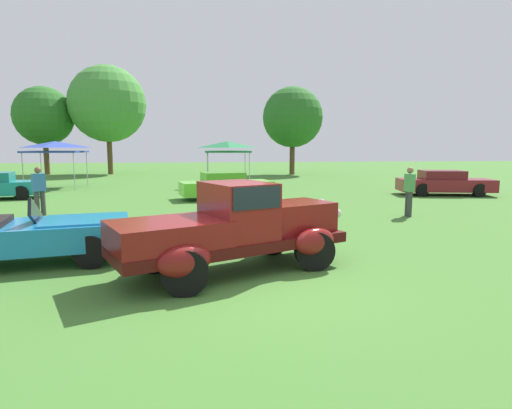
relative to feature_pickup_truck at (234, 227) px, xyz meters
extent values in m
plane|color=#42752D|center=(0.35, -0.59, -0.87)|extent=(120.00, 120.00, 0.00)
cube|color=#400B0B|center=(-0.04, -0.02, -0.31)|extent=(4.64, 3.14, 0.20)
cube|color=maroon|center=(1.17, 0.53, 0.07)|extent=(1.94, 1.67, 0.60)
ellipsoid|color=silver|center=(1.94, 0.87, 0.05)|extent=(0.36, 0.54, 0.68)
cube|color=maroon|center=(0.07, 0.03, 0.31)|extent=(1.53, 1.69, 1.04)
cube|color=black|center=(0.07, 0.03, 0.61)|extent=(1.46, 1.68, 0.40)
cube|color=maroon|center=(-1.18, -0.53, -0.01)|extent=(2.34, 2.08, 0.48)
ellipsoid|color=maroon|center=(0.94, 1.22, -0.31)|extent=(0.99, 0.71, 0.52)
ellipsoid|color=maroon|center=(1.53, -0.10, -0.31)|extent=(0.99, 0.71, 0.52)
ellipsoid|color=maroon|center=(-1.47, 0.13, -0.31)|extent=(0.99, 0.71, 0.52)
ellipsoid|color=maroon|center=(-0.88, -1.19, -0.31)|extent=(0.99, 0.71, 0.52)
sphere|color=silver|center=(1.80, 1.30, 0.13)|extent=(0.18, 0.18, 0.18)
sphere|color=silver|center=(2.17, 0.49, 0.13)|extent=(0.18, 0.18, 0.18)
cylinder|color=black|center=(0.94, 1.22, -0.49)|extent=(0.76, 0.24, 0.76)
cylinder|color=black|center=(1.53, -0.10, -0.49)|extent=(0.76, 0.24, 0.76)
cylinder|color=black|center=(-1.47, 0.13, -0.49)|extent=(0.76, 0.24, 0.76)
cylinder|color=black|center=(-0.88, -1.19, -0.49)|extent=(0.76, 0.24, 0.76)
cube|color=#1E7AB7|center=(-4.19, 1.10, -0.30)|extent=(4.36, 2.47, 0.52)
cube|color=#1E7AB7|center=(-3.01, 1.32, -0.10)|extent=(1.90, 1.73, 0.20)
cube|color=black|center=(-3.94, 1.15, 0.12)|extent=(0.29, 1.24, 0.82)
cube|color=silver|center=(-2.09, 1.50, -0.59)|extent=(0.41, 1.64, 0.12)
cylinder|color=black|center=(-3.05, 2.10, -0.54)|extent=(0.66, 0.20, 0.66)
cylinder|color=black|center=(-2.76, 0.58, -0.54)|extent=(0.66, 0.20, 0.66)
cylinder|color=black|center=(-8.64, 12.14, -0.55)|extent=(0.64, 0.22, 0.64)
cube|color=#60C62D|center=(0.55, 11.46, -0.37)|extent=(4.42, 2.47, 0.60)
cube|color=#4D9F24|center=(0.39, 11.42, 0.13)|extent=(2.08, 1.78, 0.44)
cylinder|color=black|center=(1.93, 10.95, -0.55)|extent=(0.64, 0.22, 0.64)
cylinder|color=black|center=(-0.53, 10.45, -0.55)|extent=(0.64, 0.22, 0.64)
cube|color=maroon|center=(11.39, 11.50, -0.37)|extent=(4.67, 2.55, 0.60)
cube|color=maroon|center=(11.22, 11.54, 0.13)|extent=(2.20, 1.81, 0.44)
cylinder|color=black|center=(12.53, 10.47, -0.55)|extent=(0.64, 0.22, 0.64)
cylinder|color=black|center=(9.94, 11.02, -0.55)|extent=(0.64, 0.22, 0.64)
cylinder|color=#383838|center=(-6.06, 7.46, -0.44)|extent=(0.16, 0.16, 0.86)
cylinder|color=#383838|center=(-6.21, 7.33, -0.44)|extent=(0.16, 0.16, 0.86)
cube|color=#336BB2|center=(-6.13, 7.40, 0.29)|extent=(0.46, 0.44, 0.60)
sphere|color=brown|center=(-6.13, 7.40, 0.71)|extent=(0.22, 0.22, 0.22)
cylinder|color=#383838|center=(6.43, 5.71, -0.44)|extent=(0.16, 0.16, 0.86)
cylinder|color=#383838|center=(6.41, 5.51, -0.44)|extent=(0.16, 0.16, 0.86)
cube|color=#4C9351|center=(6.42, 5.61, 0.29)|extent=(0.28, 0.42, 0.60)
sphere|color=#936B4C|center=(6.42, 5.61, 0.71)|extent=(0.22, 0.22, 0.22)
cylinder|color=#B7B7BC|center=(-7.59, 19.21, 0.16)|extent=(0.05, 0.05, 2.05)
cylinder|color=#B7B7BC|center=(-7.59, 16.53, 0.16)|extent=(0.05, 0.05, 2.05)
cylinder|color=#B7B7BC|center=(-10.27, 19.21, 0.16)|extent=(0.05, 0.05, 2.05)
cylinder|color=#B7B7BC|center=(-10.27, 16.53, 0.16)|extent=(0.05, 0.05, 2.05)
cube|color=#2D429E|center=(-8.93, 17.87, 1.23)|extent=(2.98, 2.98, 0.10)
pyramid|color=#2D429E|center=(-8.93, 17.87, 1.65)|extent=(2.92, 2.92, 0.38)
cylinder|color=#B7B7BC|center=(2.12, 18.19, 0.16)|extent=(0.05, 0.05, 2.05)
cylinder|color=#B7B7BC|center=(2.12, 15.85, 0.16)|extent=(0.05, 0.05, 2.05)
cylinder|color=#B7B7BC|center=(-0.22, 18.19, 0.16)|extent=(0.05, 0.05, 2.05)
cylinder|color=#B7B7BC|center=(-0.22, 15.85, 0.16)|extent=(0.05, 0.05, 2.05)
cube|color=#1E703D|center=(0.95, 17.02, 1.23)|extent=(2.60, 2.60, 0.10)
pyramid|color=#1E703D|center=(0.95, 17.02, 1.65)|extent=(2.55, 2.55, 0.38)
cylinder|color=brown|center=(-13.94, 30.79, 0.97)|extent=(0.44, 0.44, 3.68)
sphere|color=#286623|center=(-13.94, 30.79, 4.18)|extent=(4.97, 4.97, 4.97)
cylinder|color=brown|center=(-8.58, 30.68, 1.28)|extent=(0.44, 0.44, 4.29)
sphere|color=#428938|center=(-8.58, 30.68, 5.23)|extent=(6.59, 6.59, 6.59)
cylinder|color=brown|center=(7.28, 28.03, 0.89)|extent=(0.44, 0.44, 3.51)
sphere|color=#286623|center=(7.28, 28.03, 4.06)|extent=(5.16, 5.16, 5.16)
camera|label=1|loc=(-0.59, -7.66, 1.47)|focal=29.18mm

